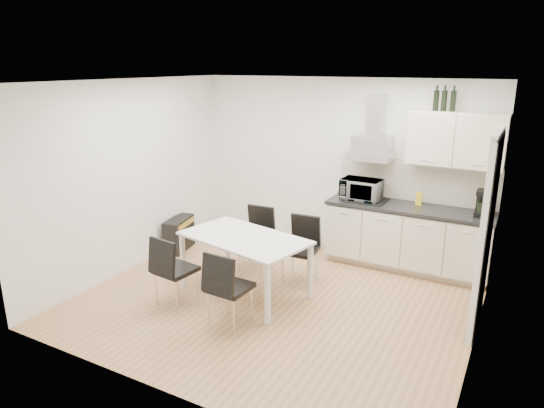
% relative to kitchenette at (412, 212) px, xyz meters
% --- Properties ---
extents(ground, '(4.50, 4.50, 0.00)m').
position_rel_kitchenette_xyz_m(ground, '(-1.18, -1.73, -0.83)').
color(ground, tan).
rests_on(ground, ground).
extents(wall_back, '(4.50, 0.10, 2.60)m').
position_rel_kitchenette_xyz_m(wall_back, '(-1.18, 0.27, 0.47)').
color(wall_back, white).
rests_on(wall_back, ground).
extents(wall_front, '(4.50, 0.10, 2.60)m').
position_rel_kitchenette_xyz_m(wall_front, '(-1.18, -3.73, 0.47)').
color(wall_front, white).
rests_on(wall_front, ground).
extents(wall_left, '(0.10, 4.00, 2.60)m').
position_rel_kitchenette_xyz_m(wall_left, '(-3.43, -1.73, 0.47)').
color(wall_left, white).
rests_on(wall_left, ground).
extents(wall_right, '(0.10, 4.00, 2.60)m').
position_rel_kitchenette_xyz_m(wall_right, '(1.07, -1.73, 0.47)').
color(wall_right, white).
rests_on(wall_right, ground).
extents(ceiling, '(4.50, 4.50, 0.00)m').
position_rel_kitchenette_xyz_m(ceiling, '(-1.18, -1.73, 1.77)').
color(ceiling, white).
rests_on(ceiling, wall_back).
extents(doorway, '(0.08, 1.04, 2.10)m').
position_rel_kitchenette_xyz_m(doorway, '(1.03, -1.18, 0.22)').
color(doorway, white).
rests_on(doorway, ground).
extents(kitchenette, '(2.22, 0.64, 2.52)m').
position_rel_kitchenette_xyz_m(kitchenette, '(0.00, 0.00, 0.00)').
color(kitchenette, beige).
rests_on(kitchenette, ground).
extents(dining_table, '(1.70, 1.19, 0.75)m').
position_rel_kitchenette_xyz_m(dining_table, '(-1.62, -1.75, -0.15)').
color(dining_table, white).
rests_on(dining_table, ground).
extents(chair_far_left, '(0.46, 0.52, 0.88)m').
position_rel_kitchenette_xyz_m(chair_far_left, '(-1.88, -1.06, -0.39)').
color(chair_far_left, black).
rests_on(chair_far_left, ground).
extents(chair_far_right, '(0.47, 0.53, 0.88)m').
position_rel_kitchenette_xyz_m(chair_far_right, '(-1.15, -1.15, -0.39)').
color(chair_far_right, black).
rests_on(chair_far_right, ground).
extents(chair_near_left, '(0.50, 0.55, 0.88)m').
position_rel_kitchenette_xyz_m(chair_near_left, '(-2.17, -2.41, -0.39)').
color(chair_near_left, black).
rests_on(chair_near_left, ground).
extents(chair_near_right, '(0.47, 0.52, 0.88)m').
position_rel_kitchenette_xyz_m(chair_near_right, '(-1.36, -2.49, -0.39)').
color(chair_near_right, black).
rests_on(chair_near_right, ground).
extents(guitar_amp, '(0.39, 0.65, 0.50)m').
position_rel_kitchenette_xyz_m(guitar_amp, '(-3.29, -0.98, -0.58)').
color(guitar_amp, black).
rests_on(guitar_amp, ground).
extents(floor_speaker, '(0.21, 0.20, 0.29)m').
position_rel_kitchenette_xyz_m(floor_speaker, '(-1.69, 0.17, -0.69)').
color(floor_speaker, black).
rests_on(floor_speaker, ground).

